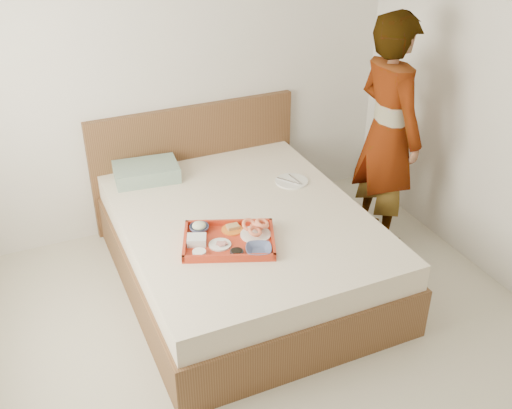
{
  "coord_description": "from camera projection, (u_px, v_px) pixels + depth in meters",
  "views": [
    {
      "loc": [
        -1.18,
        -2.16,
        2.62
      ],
      "look_at": [
        0.18,
        0.9,
        0.65
      ],
      "focal_mm": 42.38,
      "sensor_mm": 36.0,
      "label": 1
    }
  ],
  "objects": [
    {
      "name": "headboard",
      "position": [
        195.0,
        162.0,
        4.8
      ],
      "size": [
        1.65,
        0.06,
        0.95
      ],
      "primitive_type": "cube",
      "color": "brown",
      "rests_on": "ground"
    },
    {
      "name": "cheese_round",
      "position": [
        199.0,
        253.0,
        3.58
      ],
      "size": [
        0.1,
        0.1,
        0.03
      ],
      "primitive_type": "cylinder",
      "rotation": [
        0.0,
        0.0,
        -0.38
      ],
      "color": "white",
      "rests_on": "tray"
    },
    {
      "name": "sauce_dish",
      "position": [
        237.0,
        253.0,
        3.57
      ],
      "size": [
        0.1,
        0.1,
        0.03
      ],
      "primitive_type": "cylinder",
      "rotation": [
        0.0,
        0.0,
        -0.38
      ],
      "color": "black",
      "rests_on": "tray"
    },
    {
      "name": "ground",
      "position": [
        291.0,
        382.0,
        3.44
      ],
      "size": [
        3.5,
        4.0,
        0.01
      ],
      "primitive_type": "cube",
      "color": "#BDB6A0",
      "rests_on": "ground"
    },
    {
      "name": "pillow",
      "position": [
        146.0,
        172.0,
        4.42
      ],
      "size": [
        0.49,
        0.36,
        0.11
      ],
      "primitive_type": "cube",
      "rotation": [
        0.0,
        0.0,
        -0.11
      ],
      "color": "gray",
      "rests_on": "bed"
    },
    {
      "name": "bread_plate",
      "position": [
        232.0,
        230.0,
        3.81
      ],
      "size": [
        0.18,
        0.18,
        0.01
      ],
      "primitive_type": "cylinder",
      "rotation": [
        0.0,
        0.0,
        -0.38
      ],
      "color": "orange",
      "rests_on": "tray"
    },
    {
      "name": "plastic_tub",
      "position": [
        197.0,
        240.0,
        3.67
      ],
      "size": [
        0.14,
        0.13,
        0.05
      ],
      "primitive_type": "cube",
      "rotation": [
        0.0,
        0.0,
        -0.38
      ],
      "color": "silver",
      "rests_on": "tray"
    },
    {
      "name": "prawn_plate",
      "position": [
        256.0,
        235.0,
        3.76
      ],
      "size": [
        0.25,
        0.25,
        0.01
      ],
      "primitive_type": "cylinder",
      "rotation": [
        0.0,
        0.0,
        -0.38
      ],
      "color": "white",
      "rests_on": "tray"
    },
    {
      "name": "wall_back",
      "position": [
        171.0,
        62.0,
        4.36
      ],
      "size": [
        3.5,
        0.01,
        2.6
      ],
      "primitive_type": "cube",
      "color": "silver",
      "rests_on": "ground"
    },
    {
      "name": "salad_bowl",
      "position": [
        199.0,
        228.0,
        3.8
      ],
      "size": [
        0.16,
        0.16,
        0.04
      ],
      "primitive_type": "imported",
      "rotation": [
        0.0,
        0.0,
        -0.38
      ],
      "color": "#16204B",
      "rests_on": "tray"
    },
    {
      "name": "tray",
      "position": [
        229.0,
        240.0,
        3.7
      ],
      "size": [
        0.66,
        0.58,
        0.05
      ],
      "primitive_type": "cube",
      "rotation": [
        0.0,
        0.0,
        -0.38
      ],
      "color": "#B52B0F",
      "rests_on": "bed"
    },
    {
      "name": "person",
      "position": [
        388.0,
        133.0,
        4.32
      ],
      "size": [
        0.44,
        0.65,
        1.74
      ],
      "primitive_type": "imported",
      "rotation": [
        0.0,
        0.0,
        1.6
      ],
      "color": "silver",
      "rests_on": "ground"
    },
    {
      "name": "meat_plate",
      "position": [
        220.0,
        245.0,
        3.67
      ],
      "size": [
        0.18,
        0.18,
        0.01
      ],
      "primitive_type": "cylinder",
      "rotation": [
        0.0,
        0.0,
        -0.38
      ],
      "color": "white",
      "rests_on": "tray"
    },
    {
      "name": "dinner_plate",
      "position": [
        292.0,
        181.0,
        4.4
      ],
      "size": [
        0.29,
        0.29,
        0.01
      ],
      "primitive_type": "cylinder",
      "rotation": [
        0.0,
        0.0,
        0.26
      ],
      "color": "white",
      "rests_on": "bed"
    },
    {
      "name": "navy_bowl_big",
      "position": [
        259.0,
        250.0,
        3.59
      ],
      "size": [
        0.2,
        0.2,
        0.04
      ],
      "primitive_type": "imported",
      "rotation": [
        0.0,
        0.0,
        -0.38
      ],
      "color": "#16204B",
      "rests_on": "tray"
    },
    {
      "name": "bed",
      "position": [
        243.0,
        248.0,
        4.14
      ],
      "size": [
        1.65,
        2.0,
        0.53
      ],
      "primitive_type": "cube",
      "color": "brown",
      "rests_on": "ground"
    }
  ]
}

